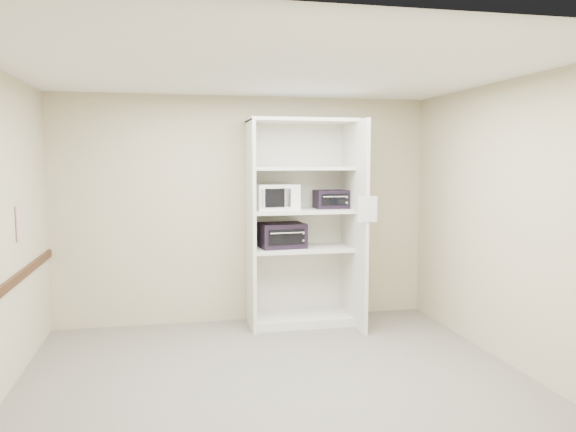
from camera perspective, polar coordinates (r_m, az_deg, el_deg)
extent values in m
cube|color=#666359|center=(5.15, -1.15, -16.47)|extent=(4.50, 4.00, 0.01)
cube|color=white|center=(4.83, -1.22, 14.69)|extent=(4.50, 4.00, 0.01)
cube|color=#C3B695|center=(6.77, -4.36, 0.65)|extent=(4.50, 0.02, 2.70)
cube|color=#C3B695|center=(2.90, 6.30, -6.18)|extent=(4.50, 0.02, 2.70)
cube|color=#C3B695|center=(5.68, 21.73, -0.72)|extent=(0.02, 4.00, 2.70)
cube|color=silver|center=(6.48, -3.79, -0.91)|extent=(0.04, 0.60, 2.40)
cube|color=silver|center=(6.61, 6.75, -0.81)|extent=(0.04, 0.90, 2.40)
cube|color=silver|center=(6.88, 0.79, -0.51)|extent=(1.24, 0.02, 2.40)
cube|color=silver|center=(6.83, 1.32, -10.40)|extent=(1.16, 0.56, 0.10)
cube|color=silver|center=(6.65, 1.33, -3.34)|extent=(1.16, 0.56, 0.04)
cube|color=silver|center=(6.59, 1.34, 0.52)|extent=(1.16, 0.56, 0.04)
cube|color=silver|center=(6.57, 1.35, 4.87)|extent=(1.16, 0.56, 0.04)
cube|color=silver|center=(6.58, 1.36, 9.66)|extent=(1.24, 0.60, 0.04)
cube|color=white|center=(6.56, -1.31, 1.96)|extent=(0.54, 0.43, 0.30)
cube|color=black|center=(6.73, 4.37, 1.72)|extent=(0.38, 0.29, 0.22)
cube|color=black|center=(6.60, -0.64, -1.97)|extent=(0.55, 0.44, 0.29)
cube|color=white|center=(6.16, 8.10, 0.68)|extent=(0.22, 0.01, 0.28)
cube|color=silver|center=(5.68, -25.60, -0.63)|extent=(0.01, 0.23, 0.32)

